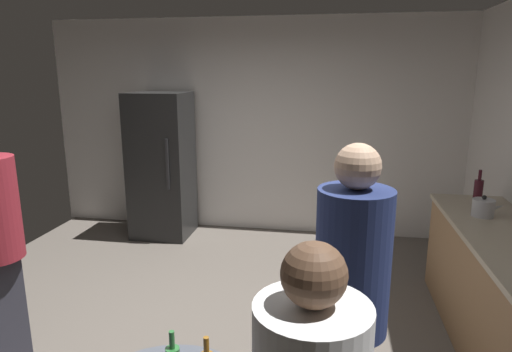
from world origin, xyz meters
name	(u,v)px	position (x,y,z in m)	size (l,w,h in m)	color
ground_plane	(193,346)	(0.00, 0.00, -0.05)	(5.20, 5.20, 0.10)	#5B544C
wall_back	(253,127)	(0.00, 2.63, 1.35)	(5.32, 0.06, 2.70)	silver
refrigerator	(162,165)	(-1.08, 2.20, 0.90)	(0.70, 0.68, 1.80)	black
kitchen_counter	(502,294)	(2.28, 0.30, 0.45)	(0.64, 2.21, 0.90)	olive
kettle	(483,208)	(2.23, 0.75, 0.97)	(0.24, 0.17, 0.18)	#B2B2B7
wine_bottle_on_counter	(478,191)	(2.29, 1.09, 1.02)	(0.08, 0.08, 0.31)	#3F141E
person_in_navy_shirt	(351,297)	(1.13, -1.01, 1.02)	(0.41, 0.41, 1.74)	#2D2D38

